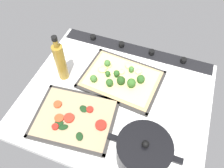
{
  "coord_description": "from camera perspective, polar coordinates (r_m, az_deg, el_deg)",
  "views": [
    {
      "loc": [
        -17.02,
        50.81,
        80.22
      ],
      "look_at": [
        2.81,
        -2.52,
        4.43
      ],
      "focal_mm": 36.32,
      "sensor_mm": 36.0,
      "label": 1
    }
  ],
  "objects": [
    {
      "name": "oil_bottle",
      "position": [
        0.98,
        -12.85,
        5.55
      ],
      "size": [
        4.53,
        4.53,
        23.34
      ],
      "color": "olive",
      "rests_on": "ground_plane"
    },
    {
      "name": "broccoli_pizza",
      "position": [
        1.0,
        2.23,
        1.55
      ],
      "size": [
        33.68,
        25.82,
        6.03
      ],
      "color": "tan",
      "rests_on": "baking_tray_front"
    },
    {
      "name": "stove_control_panel",
      "position": [
        1.14,
        6.09,
        8.57
      ],
      "size": [
        74.39,
        7.0,
        2.6
      ],
      "color": "black",
      "rests_on": "ground_plane"
    },
    {
      "name": "veggie_pizza_back",
      "position": [
        0.91,
        -9.39,
        -8.39
      ],
      "size": [
        31.36,
        25.57,
        1.9
      ],
      "color": "tan",
      "rests_on": "baking_tray_back"
    },
    {
      "name": "cooking_pot",
      "position": [
        0.8,
        7.86,
        -16.52
      ],
      "size": [
        25.36,
        18.52,
        13.32
      ],
      "color": "black",
      "rests_on": "ground_plane"
    },
    {
      "name": "ground_plane",
      "position": [
        0.98,
        1.03,
        -3.66
      ],
      "size": [
        77.49,
        65.77,
        3.0
      ],
      "primitive_type": "cube",
      "color": "white"
    },
    {
      "name": "baking_tray_back",
      "position": [
        0.92,
        -9.32,
        -8.52
      ],
      "size": [
        34.01,
        28.22,
        1.3
      ],
      "color": "#33302D",
      "rests_on": "ground_plane"
    },
    {
      "name": "baking_tray_front",
      "position": [
        1.01,
        2.36,
        1.06
      ],
      "size": [
        36.29,
        28.43,
        1.3
      ],
      "color": "#33302D",
      "rests_on": "ground_plane"
    }
  ]
}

